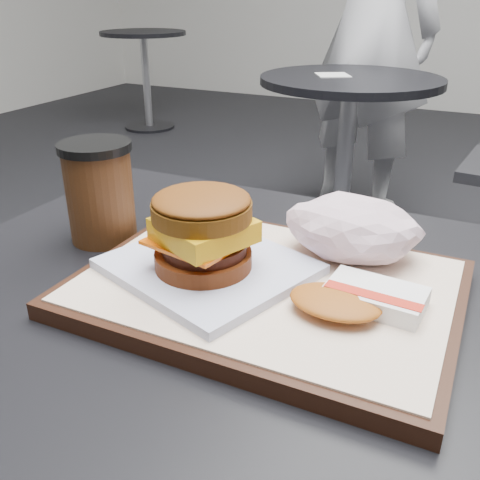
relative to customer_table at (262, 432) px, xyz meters
The scene contains 10 objects.
customer_table is the anchor object (origin of this frame).
serving_tray 0.20m from the customer_table, 103.81° to the left, with size 0.38×0.28×0.02m.
breakfast_sandwich 0.25m from the customer_table, 168.74° to the right, with size 0.24×0.22×0.09m.
hash_brown 0.24m from the customer_table, ahead, with size 0.12×0.09×0.02m.
crumpled_wrapper 0.26m from the customer_table, 57.73° to the left, with size 0.15×0.11×0.06m, color white, non-canonical shape.
coffee_cup 0.35m from the customer_table, 169.56° to the left, with size 0.09×0.09×0.13m.
neighbor_table 1.69m from the customer_table, 101.98° to the left, with size 0.70×0.70×0.75m.
napkin 1.70m from the customer_table, 104.40° to the left, with size 0.12×0.12×0.00m, color silver.
patron 2.30m from the customer_table, 100.81° to the left, with size 0.65×0.43×1.80m, color silver.
bg_table_mid 4.00m from the customer_table, 126.87° to the left, with size 0.66×0.66×0.75m.
Camera 1 is at (0.18, -0.44, 1.06)m, focal length 40.00 mm.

